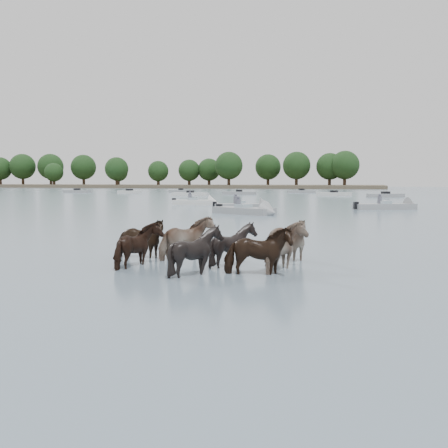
# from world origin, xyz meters

# --- Properties ---
(ground) EXTENTS (400.00, 400.00, 0.00)m
(ground) POSITION_xyz_m (0.00, 0.00, 0.00)
(ground) COLOR slate
(ground) RESTS_ON ground
(shoreline) EXTENTS (160.00, 30.00, 1.00)m
(shoreline) POSITION_xyz_m (-70.00, 150.00, 0.50)
(shoreline) COLOR #4C4233
(shoreline) RESTS_ON ground
(pony_herd) EXTENTS (6.36, 4.55, 1.51)m
(pony_herd) POSITION_xyz_m (-1.02, 1.31, 0.53)
(pony_herd) COLOR black
(pony_herd) RESTS_ON ground
(motorboat_a) EXTENTS (5.00, 3.00, 1.92)m
(motorboat_a) POSITION_xyz_m (-6.20, 29.04, 0.23)
(motorboat_a) COLOR gray
(motorboat_a) RESTS_ON ground
(motorboat_b) EXTENTS (5.36, 3.74, 1.92)m
(motorboat_b) POSITION_xyz_m (-4.59, 22.76, 0.23)
(motorboat_b) COLOR gray
(motorboat_b) RESTS_ON ground
(motorboat_c) EXTENTS (5.70, 3.85, 1.92)m
(motorboat_c) POSITION_xyz_m (5.51, 32.36, 0.23)
(motorboat_c) COLOR gray
(motorboat_c) RESTS_ON ground
(motorboat_f) EXTENTS (4.78, 1.96, 1.92)m
(motorboat_f) POSITION_xyz_m (-12.54, 35.50, 0.23)
(motorboat_f) COLOR silver
(motorboat_f) RESTS_ON ground
(distant_flotilla) EXTENTS (106.60, 26.72, 0.93)m
(distant_flotilla) POSITION_xyz_m (-0.34, 75.60, 0.26)
(distant_flotilla) COLOR gray
(distant_flotilla) RESTS_ON ground
(treeline) EXTENTS (146.90, 23.37, 12.57)m
(treeline) POSITION_xyz_m (-71.32, 151.38, 6.97)
(treeline) COLOR #382619
(treeline) RESTS_ON ground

